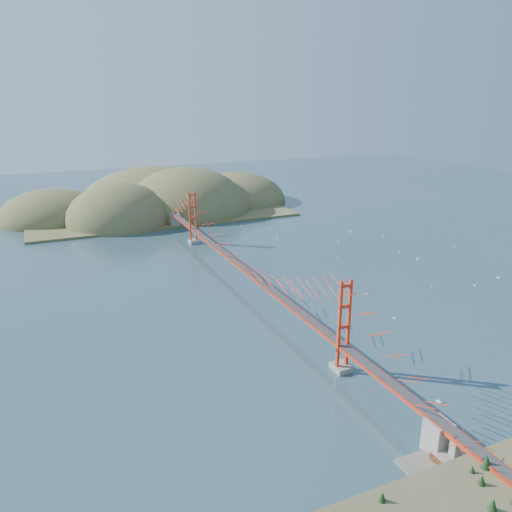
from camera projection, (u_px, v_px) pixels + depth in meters
name	position (u px, v px, depth m)	size (l,w,h in m)	color
ground	(245.00, 287.00, 86.74)	(320.00, 320.00, 0.00)	#2D4C5B
bridge	(245.00, 249.00, 84.74)	(2.20, 94.40, 12.00)	gray
approach_viaduct	(491.00, 470.00, 40.85)	(1.40, 12.00, 3.38)	red
promontory	(456.00, 468.00, 44.56)	(9.00, 6.00, 0.24)	#59544C
fort	(454.00, 456.00, 45.16)	(3.70, 2.30, 1.75)	brown
far_headlands	(162.00, 208.00, 147.13)	(84.00, 58.00, 25.00)	brown
sailboat_14	(432.00, 288.00, 86.22)	(0.53, 0.53, 0.55)	white
sailboat_11	(454.00, 246.00, 109.77)	(0.56, 0.56, 0.59)	white
sailboat_3	(277.00, 238.00, 115.84)	(0.52, 0.52, 0.56)	white
sailboat_9	(418.00, 259.00, 101.27)	(0.62, 0.65, 0.74)	white
sailboat_15	(338.00, 241.00, 113.83)	(0.56, 0.56, 0.61)	white
sailboat_10	(439.00, 401.00, 54.26)	(0.59, 0.65, 0.73)	white
sailboat_8	(350.00, 232.00, 121.47)	(0.60, 0.55, 0.68)	white
sailboat_7	(270.00, 227.00, 125.77)	(0.67, 0.67, 0.71)	white
sailboat_4	(399.00, 252.00, 105.93)	(0.70, 0.70, 0.74)	white
sailboat_1	(338.00, 258.00, 101.96)	(0.61, 0.61, 0.65)	white
sailboat_16	(289.00, 238.00, 115.77)	(0.60, 0.60, 0.62)	white
sailboat_0	(394.00, 318.00, 74.58)	(0.52, 0.56, 0.63)	white
sailboat_6	(366.00, 294.00, 83.40)	(0.54, 0.54, 0.60)	white
sailboat_5	(498.00, 277.00, 91.09)	(0.63, 0.66, 0.74)	white
sailboat_12	(242.00, 225.00, 127.50)	(0.64, 0.63, 0.72)	white
sailboat_extra_0	(475.00, 285.00, 87.42)	(0.51, 0.53, 0.59)	white
sailboat_extra_1	(383.00, 236.00, 117.85)	(0.57, 0.51, 0.65)	white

